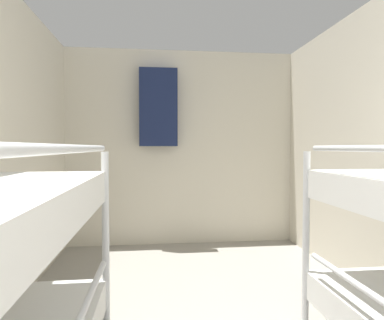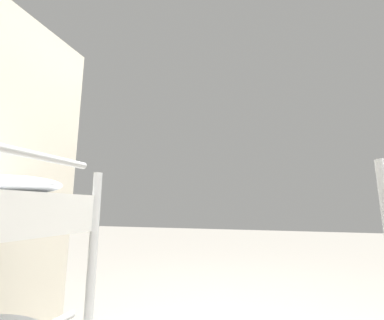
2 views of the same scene
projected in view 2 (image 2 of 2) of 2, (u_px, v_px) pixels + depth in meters
The scene contains 0 objects.
Camera 2 is at (-0.24, 1.71, 0.97)m, focal length 24.00 mm.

